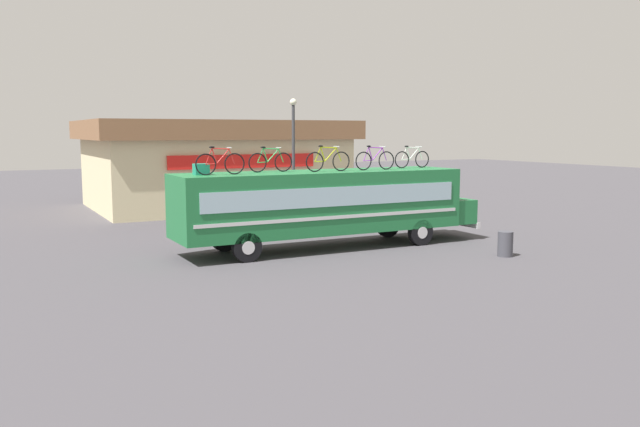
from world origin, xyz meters
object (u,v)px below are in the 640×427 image
object	(u,v)px
luggage_bag_1	(201,169)
rooftop_bicycle_1	(220,163)
rooftop_bicycle_4	(375,160)
bus	(326,202)
street_lamp	(293,152)
rooftop_bicycle_2	(270,161)
trash_bin	(505,244)
rooftop_bicycle_5	(412,159)
rooftop_bicycle_3	(328,161)

from	to	relation	value
luggage_bag_1	rooftop_bicycle_1	size ratio (longest dim) A/B	0.28
rooftop_bicycle_1	rooftop_bicycle_4	distance (m)	6.16
bus	street_lamp	world-z (taller)	street_lamp
rooftop_bicycle_4	rooftop_bicycle_2	bearing A→B (deg)	170.97
rooftop_bicycle_1	trash_bin	size ratio (longest dim) A/B	1.98
rooftop_bicycle_1	rooftop_bicycle_2	size ratio (longest dim) A/B	1.02
rooftop_bicycle_4	rooftop_bicycle_5	world-z (taller)	rooftop_bicycle_4
rooftop_bicycle_3	bus	bearing A→B (deg)	72.85
street_lamp	bus	bearing A→B (deg)	-103.71
bus	rooftop_bicycle_3	bearing A→B (deg)	-107.15
bus	rooftop_bicycle_1	xyz separation A→B (m)	(-4.21, -0.29, 1.57)
bus	rooftop_bicycle_3	size ratio (longest dim) A/B	6.68
bus	rooftop_bicycle_5	size ratio (longest dim) A/B	7.30
luggage_bag_1	rooftop_bicycle_3	world-z (taller)	rooftop_bicycle_3
rooftop_bicycle_5	rooftop_bicycle_2	bearing A→B (deg)	178.86
rooftop_bicycle_2	rooftop_bicycle_4	bearing A→B (deg)	-9.03
rooftop_bicycle_5	rooftop_bicycle_3	bearing A→B (deg)	-172.47
rooftop_bicycle_4	street_lamp	bearing A→B (deg)	95.06
bus	rooftop_bicycle_5	bearing A→B (deg)	3.40
rooftop_bicycle_2	trash_bin	distance (m)	8.81
rooftop_bicycle_1	bus	bearing A→B (deg)	3.93
bus	rooftop_bicycle_5	world-z (taller)	rooftop_bicycle_5
rooftop_bicycle_1	rooftop_bicycle_4	size ratio (longest dim) A/B	1.01
rooftop_bicycle_1	trash_bin	xyz separation A→B (m)	(8.98, -4.10, -2.85)
bus	rooftop_bicycle_2	bearing A→B (deg)	170.18
street_lamp	rooftop_bicycle_3	bearing A→B (deg)	-103.88
luggage_bag_1	street_lamp	bearing A→B (deg)	42.76
luggage_bag_1	rooftop_bicycle_1	distance (m)	0.70
rooftop_bicycle_1	rooftop_bicycle_5	distance (m)	8.27
bus	luggage_bag_1	bearing A→B (deg)	179.01
luggage_bag_1	rooftop_bicycle_2	distance (m)	2.69
rooftop_bicycle_4	trash_bin	size ratio (longest dim) A/B	1.96
rooftop_bicycle_3	street_lamp	xyz separation A→B (m)	(1.51, 6.10, 0.12)
street_lamp	rooftop_bicycle_1	bearing A→B (deg)	-132.78
rooftop_bicycle_2	street_lamp	size ratio (longest dim) A/B	0.29
bus	rooftop_bicycle_4	xyz separation A→B (m)	(1.95, -0.28, 1.56)
rooftop_bicycle_1	rooftop_bicycle_3	world-z (taller)	rooftop_bicycle_1
bus	rooftop_bicycle_5	xyz separation A→B (m)	(4.04, 0.24, 1.54)
rooftop_bicycle_2	trash_bin	bearing A→B (deg)	-34.73
luggage_bag_1	rooftop_bicycle_5	bearing A→B (deg)	1.02
rooftop_bicycle_4	street_lamp	size ratio (longest dim) A/B	0.30
luggage_bag_1	rooftop_bicycle_4	distance (m)	6.72
luggage_bag_1	trash_bin	distance (m)	10.85
trash_bin	rooftop_bicycle_1	bearing A→B (deg)	155.45
street_lamp	luggage_bag_1	bearing A→B (deg)	-137.24
trash_bin	bus	bearing A→B (deg)	137.35
rooftop_bicycle_2	street_lamp	bearing A→B (deg)	57.18
rooftop_bicycle_3	trash_bin	distance (m)	6.96
rooftop_bicycle_5	luggage_bag_1	bearing A→B (deg)	-178.98
luggage_bag_1	trash_bin	xyz separation A→B (m)	(9.53, -4.47, -2.64)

